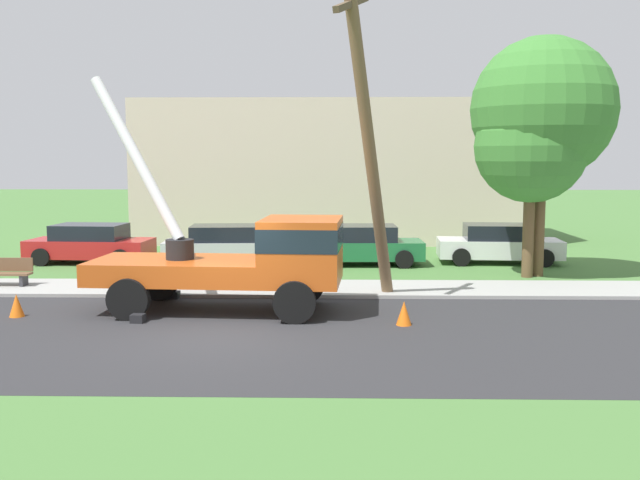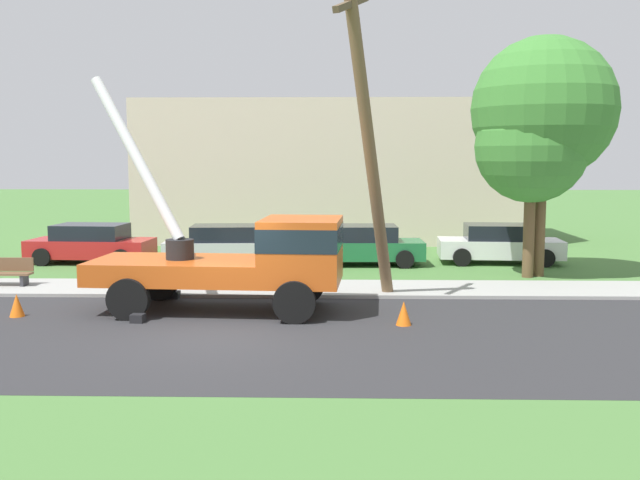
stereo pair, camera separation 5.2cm
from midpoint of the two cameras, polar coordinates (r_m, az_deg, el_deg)
ground_plane at (r=27.57m, az=-3.93°, el=-1.45°), size 120.00×120.00×0.00m
road_asphalt at (r=15.86m, az=-7.99°, el=-7.47°), size 80.00×8.15×0.01m
sidewalk_strip at (r=21.01m, az=-5.62°, el=-3.84°), size 80.00×2.51×0.10m
utility_truck at (r=17.91m, az=-5.50°, el=-1.25°), size 6.75×3.21×5.98m
leaning_utility_pole at (r=18.54m, az=3.91°, el=8.32°), size 1.78×3.37×8.61m
traffic_cone_ahead at (r=16.64m, az=6.77°, el=-5.81°), size 0.36×0.36×0.56m
traffic_cone_behind at (r=18.89m, az=-22.91°, el=-4.80°), size 0.36×0.36×0.56m
parked_sedan_red at (r=27.50m, az=-17.71°, el=-0.27°), size 4.51×2.20×1.42m
parked_sedan_silver at (r=25.97m, az=-7.37°, el=-0.40°), size 4.51×2.20×1.42m
parked_sedan_green at (r=25.81m, az=3.39°, el=-0.40°), size 4.45×2.09×1.42m
parked_sedan_white at (r=26.95m, az=14.16°, el=-0.29°), size 4.50×2.20×1.42m
park_bench at (r=23.03m, az=-23.73°, el=-2.41°), size 1.60×0.45×0.90m
roadside_tree_near at (r=24.18m, az=17.44°, el=9.88°), size 4.59×4.59×7.67m
roadside_tree_far at (r=23.79m, az=16.56°, el=7.09°), size 3.58×3.58×5.98m
lowrise_building_backdrop at (r=33.88m, az=1.36°, el=5.48°), size 18.00×6.00×6.40m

